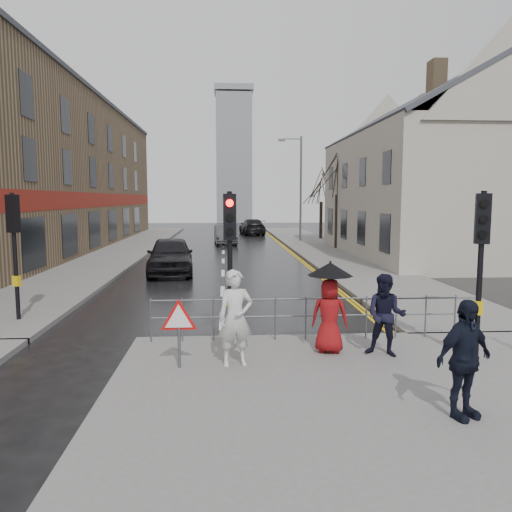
{
  "coord_description": "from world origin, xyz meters",
  "views": [
    {
      "loc": [
        0.09,
        -10.59,
        3.38
      ],
      "look_at": [
        1.03,
        4.3,
        1.67
      ],
      "focal_mm": 35.0,
      "sensor_mm": 36.0,
      "label": 1
    }
  ],
  "objects": [
    {
      "name": "tree_far",
      "position": [
        8.0,
        30.0,
        4.42
      ],
      "size": [
        2.4,
        2.4,
        5.64
      ],
      "color": "black",
      "rests_on": "right_pavement"
    },
    {
      "name": "guard_railing_front",
      "position": [
        1.95,
        0.6,
        0.86
      ],
      "size": [
        7.14,
        0.04,
        1.0
      ],
      "color": "#595B5E",
      "rests_on": "near_pavement"
    },
    {
      "name": "pedestrian_d",
      "position": [
        3.59,
        -3.69,
        1.03
      ],
      "size": [
        1.14,
        0.81,
        1.79
      ],
      "primitive_type": "imported",
      "rotation": [
        0.0,
        0.0,
        0.4
      ],
      "color": "black",
      "rests_on": "near_pavement"
    },
    {
      "name": "near_pavement",
      "position": [
        3.0,
        -3.5,
        0.07
      ],
      "size": [
        10.0,
        9.0,
        0.14
      ],
      "primitive_type": "cube",
      "color": "#605E5B",
      "rests_on": "ground"
    },
    {
      "name": "left_pavement",
      "position": [
        -6.5,
        23.0,
        0.07
      ],
      "size": [
        4.0,
        44.0,
        0.14
      ],
      "primitive_type": "cube",
      "color": "#605E5B",
      "rests_on": "ground"
    },
    {
      "name": "building_right_cream",
      "position": [
        12.0,
        18.0,
        4.78
      ],
      "size": [
        9.0,
        16.4,
        10.1
      ],
      "color": "#B2AB9B",
      "rests_on": "ground"
    },
    {
      "name": "pedestrian_a",
      "position": [
        0.29,
        -1.11,
        1.08
      ],
      "size": [
        0.75,
        0.56,
        1.88
      ],
      "primitive_type": "imported",
      "rotation": [
        0.0,
        0.0,
        0.18
      ],
      "color": "silver",
      "rests_on": "near_pavement"
    },
    {
      "name": "warning_sign",
      "position": [
        -0.8,
        -1.21,
        1.04
      ],
      "size": [
        0.8,
        0.07,
        1.35
      ],
      "color": "#595B5E",
      "rests_on": "near_pavement"
    },
    {
      "name": "car_parked",
      "position": [
        -2.37,
        12.0,
        0.84
      ],
      "size": [
        2.34,
        5.05,
        1.67
      ],
      "primitive_type": "imported",
      "rotation": [
        0.0,
        0.0,
        0.08
      ],
      "color": "black",
      "rests_on": "ground"
    },
    {
      "name": "car_far",
      "position": [
        2.69,
        36.44,
        0.74
      ],
      "size": [
        2.45,
        5.26,
        1.49
      ],
      "primitive_type": "imported",
      "rotation": [
        0.0,
        0.0,
        3.21
      ],
      "color": "black",
      "rests_on": "ground"
    },
    {
      "name": "traffic_signal_far_left",
      "position": [
        -5.5,
        3.0,
        2.46
      ],
      "size": [
        0.34,
        0.33,
        3.4
      ],
      "color": "black",
      "rests_on": "left_pavement"
    },
    {
      "name": "street_lamp",
      "position": [
        5.82,
        28.0,
        4.71
      ],
      "size": [
        1.83,
        0.25,
        8.0
      ],
      "color": "#595B5E",
      "rests_on": "right_pavement"
    },
    {
      "name": "right_pavement",
      "position": [
        6.5,
        25.0,
        0.07
      ],
      "size": [
        4.0,
        40.0,
        0.14
      ],
      "primitive_type": "cube",
      "color": "#605E5B",
      "rests_on": "ground"
    },
    {
      "name": "tree_near",
      "position": [
        7.5,
        22.0,
        5.14
      ],
      "size": [
        2.4,
        2.4,
        6.58
      ],
      "color": "black",
      "rests_on": "right_pavement"
    },
    {
      "name": "pedestrian_b",
      "position": [
        3.39,
        -0.72,
        1.0
      ],
      "size": [
        1.03,
        0.95,
        1.71
      ],
      "primitive_type": "imported",
      "rotation": [
        0.0,
        0.0,
        -0.46
      ],
      "color": "black",
      "rests_on": "near_pavement"
    },
    {
      "name": "pavement_bridge_right",
      "position": [
        6.5,
        3.0,
        0.07
      ],
      "size": [
        4.0,
        4.2,
        0.14
      ],
      "primitive_type": "cube",
      "color": "#605E5B",
      "rests_on": "ground"
    },
    {
      "name": "church_tower",
      "position": [
        1.5,
        62.0,
        9.0
      ],
      "size": [
        5.0,
        5.0,
        18.0
      ],
      "primitive_type": "cube",
      "color": "gray",
      "rests_on": "ground"
    },
    {
      "name": "car_mid",
      "position": [
        0.15,
        26.59,
        0.73
      ],
      "size": [
        1.83,
        4.5,
        1.45
      ],
      "primitive_type": "imported",
      "rotation": [
        0.0,
        0.0,
        0.07
      ],
      "color": "#3F4144",
      "rests_on": "ground"
    },
    {
      "name": "ground",
      "position": [
        0.0,
        0.0,
        0.0
      ],
      "size": [
        120.0,
        120.0,
        0.0
      ],
      "primitive_type": "plane",
      "color": "black",
      "rests_on": "ground"
    },
    {
      "name": "pedestrian_with_umbrella",
      "position": [
        2.29,
        -0.41,
        1.22
      ],
      "size": [
        0.96,
        0.96,
        1.92
      ],
      "color": "maroon",
      "rests_on": "near_pavement"
    },
    {
      "name": "traffic_signal_near_left",
      "position": [
        0.2,
        0.2,
        2.46
      ],
      "size": [
        0.28,
        0.27,
        3.4
      ],
      "color": "black",
      "rests_on": "near_pavement"
    },
    {
      "name": "building_left_terrace",
      "position": [
        -12.0,
        22.0,
        5.0
      ],
      "size": [
        8.0,
        42.0,
        10.0
      ],
      "primitive_type": "cube",
      "color": "#7A6446",
      "rests_on": "ground"
    },
    {
      "name": "traffic_signal_near_right",
      "position": [
        5.2,
        -1.0,
        2.46
      ],
      "size": [
        0.34,
        0.33,
        3.4
      ],
      "color": "black",
      "rests_on": "near_pavement"
    }
  ]
}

